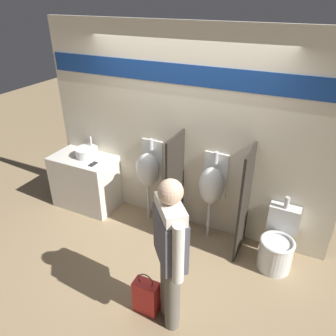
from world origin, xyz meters
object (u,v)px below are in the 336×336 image
at_px(urinal_far, 211,185).
at_px(toilet, 277,245).
at_px(shopping_bag, 146,296).
at_px(sink_basin, 87,152).
at_px(cell_phone, 93,164).
at_px(urinal_near_counter, 148,170).
at_px(person_in_vest, 170,247).

xyz_separation_m(urinal_far, toilet, (0.92, -0.16, -0.51)).
distance_m(urinal_far, shopping_bag, 1.57).
bearing_deg(sink_basin, toilet, -1.82).
bearing_deg(cell_phone, urinal_near_counter, 17.72).
bearing_deg(toilet, sink_basin, 178.18).
xyz_separation_m(cell_phone, toilet, (2.60, 0.08, -0.55)).
distance_m(toilet, shopping_bag, 1.68).
xyz_separation_m(sink_basin, shopping_bag, (1.74, -1.37, -0.69)).
height_order(urinal_near_counter, toilet, urinal_near_counter).
bearing_deg(person_in_vest, toilet, -74.42).
distance_m(sink_basin, shopping_bag, 2.32).
xyz_separation_m(sink_basin, cell_phone, (0.23, -0.17, -0.06)).
distance_m(sink_basin, cell_phone, 0.29).
height_order(urinal_far, shopping_bag, urinal_far).
relative_size(urinal_near_counter, toilet, 1.43).
distance_m(cell_phone, urinal_near_counter, 0.79).
height_order(sink_basin, urinal_far, urinal_far).
bearing_deg(sink_basin, person_in_vest, -33.96).
height_order(cell_phone, person_in_vest, person_in_vest).
bearing_deg(urinal_near_counter, person_in_vest, -54.24).
xyz_separation_m(toilet, shopping_bag, (-1.09, -1.28, -0.09)).
distance_m(urinal_far, person_in_vest, 1.43).
height_order(cell_phone, toilet, toilet).
bearing_deg(shopping_bag, cell_phone, 141.52).
bearing_deg(shopping_bag, toilet, 49.61).
bearing_deg(urinal_far, shopping_bag, -96.53).
xyz_separation_m(urinal_far, shopping_bag, (-0.16, -1.44, -0.60)).
bearing_deg(person_in_vest, sink_basin, 14.81).
height_order(urinal_near_counter, urinal_far, same).
xyz_separation_m(urinal_near_counter, person_in_vest, (1.02, -1.42, 0.16)).
distance_m(urinal_near_counter, shopping_bag, 1.73).
bearing_deg(urinal_near_counter, shopping_bag, -62.19).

